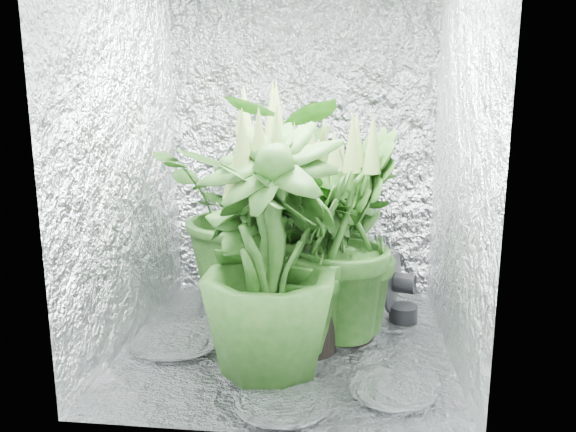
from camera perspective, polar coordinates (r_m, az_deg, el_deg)
The scene contains 12 objects.
ground at distance 2.93m, azimuth -0.10°, elevation -12.72°, with size 1.60×1.60×0.00m, color silver.
walls at distance 2.67m, azimuth -0.10°, elevation 7.12°, with size 1.62×1.62×2.00m.
plant_a at distance 3.22m, azimuth -3.22°, elevation 1.17°, with size 1.16×1.16×1.30m.
plant_b at distance 3.29m, azimuth 5.78°, elevation -1.67°, with size 0.64×0.64×1.00m.
plant_c at distance 2.84m, azimuth 6.20°, elevation -2.19°, with size 0.71×0.71×1.15m.
plant_d at distance 3.03m, azimuth -2.41°, elevation -4.04°, with size 0.60×0.60×0.86m.
plant_e at distance 3.00m, azimuth 2.25°, elevation -1.32°, with size 0.94×0.94×1.13m.
plant_f at distance 2.68m, azimuth -3.89°, elevation -4.85°, with size 0.64×0.64×0.98m.
plant_g at distance 2.68m, azimuth 2.32°, elevation -3.37°, with size 0.56×0.56×1.10m.
plant_h at distance 2.42m, azimuth -1.94°, elevation -4.22°, with size 0.76×0.76×1.20m.
circulation_fan at distance 3.20m, azimuth 11.13°, elevation -7.56°, with size 0.20×0.34×0.40m.
plant_label at distance 2.46m, azimuth -0.43°, elevation -10.14°, with size 0.04×0.01×0.07m, color white.
Camera 1 is at (0.30, -2.64, 1.24)m, focal length 35.00 mm.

